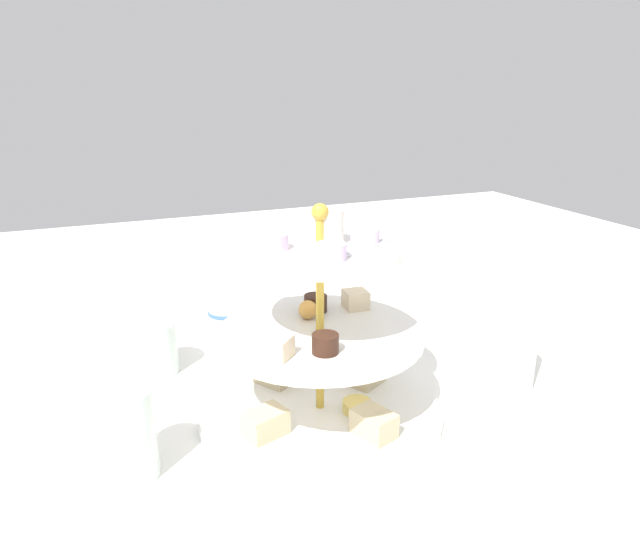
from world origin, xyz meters
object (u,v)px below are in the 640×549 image
at_px(water_glass_short_left, 155,348).
at_px(butter_knife_right, 359,320).
at_px(water_glass_tall_right, 511,344).
at_px(teacup_with_saucer, 227,325).
at_px(water_glass_mid_back, 127,434).
at_px(tiered_serving_stand, 320,351).

height_order(water_glass_short_left, butter_knife_right, water_glass_short_left).
relative_size(water_glass_tall_right, butter_knife_right, 0.79).
distance_m(water_glass_tall_right, teacup_with_saucer, 0.44).
bearing_deg(teacup_with_saucer, water_glass_mid_back, -120.62).
xyz_separation_m(tiered_serving_stand, teacup_with_saucer, (-0.05, 0.27, -0.06)).
xyz_separation_m(teacup_with_saucer, water_glass_mid_back, (-0.18, -0.31, 0.03)).
xyz_separation_m(water_glass_short_left, water_glass_mid_back, (-0.06, -0.23, 0.01)).
bearing_deg(water_glass_short_left, water_glass_tall_right, -28.23).
relative_size(teacup_with_saucer, water_glass_mid_back, 0.88).
bearing_deg(teacup_with_saucer, water_glass_tall_right, -44.74).
relative_size(tiered_serving_stand, teacup_with_saucer, 3.39).
bearing_deg(water_glass_tall_right, butter_knife_right, 105.25).
bearing_deg(butter_knife_right, teacup_with_saucer, 30.35).
bearing_deg(teacup_with_saucer, butter_knife_right, -3.77).
relative_size(water_glass_tall_right, water_glass_short_left, 1.78).
height_order(water_glass_tall_right, water_glass_mid_back, water_glass_tall_right).
height_order(teacup_with_saucer, water_glass_mid_back, water_glass_mid_back).
bearing_deg(water_glass_mid_back, teacup_with_saucer, 59.38).
height_order(water_glass_short_left, teacup_with_saucer, water_glass_short_left).
xyz_separation_m(tiered_serving_stand, butter_knife_right, (0.18, 0.25, -0.08)).
bearing_deg(water_glass_mid_back, butter_knife_right, 35.30).
height_order(tiered_serving_stand, butter_knife_right, tiered_serving_stand).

